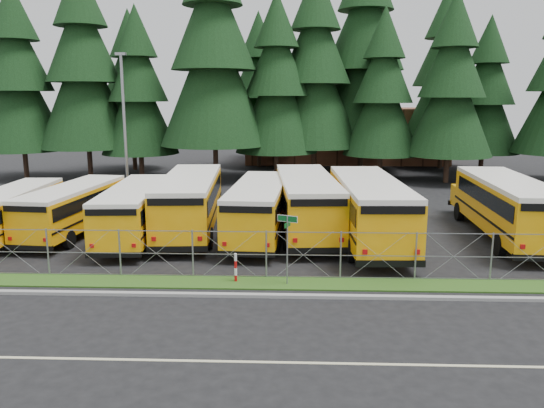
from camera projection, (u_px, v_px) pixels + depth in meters
The scene contains 30 objects.
ground at pixel (291, 271), 22.58m from camera, with size 120.00×120.00×0.00m, color black.
curb at pixel (291, 296), 19.53m from camera, with size 50.00×0.25×0.12m, color gray.
grass_verge at pixel (291, 284), 20.91m from camera, with size 50.00×1.40×0.06m, color #284F16.
road_lane_line at pixel (290, 363), 14.74m from camera, with size 50.00×0.12×0.01m, color beige.
chainlink_fence at pixel (291, 255), 21.40m from camera, with size 44.00×0.10×2.00m, color gray, non-canonical shape.
brick_building at pixel (344, 135), 60.94m from camera, with size 22.00×10.00×6.00m, color brown.
bus_0 at pixel (16, 213), 27.84m from camera, with size 2.31×9.80×2.57m, color #F29C07, non-canonical shape.
bus_1 at pixel (77, 209), 28.53m from camera, with size 2.37×10.04×2.63m, color #F29C07, non-canonical shape.
bus_2 at pixel (137, 212), 27.59m from camera, with size 2.49×10.54×2.76m, color #F29C07, non-canonical shape.
bus_3 at pixel (191, 204), 28.84m from camera, with size 2.82×11.93×3.13m, color #F29C07, non-canonical shape.
bus_4 at pixel (260, 210), 27.82m from camera, with size 2.60×11.03×2.89m, color #F29C07, non-canonical shape.
bus_5 at pixel (306, 204), 28.63m from camera, with size 2.83×12.00×3.15m, color #F29C07, non-canonical shape.
bus_6 at pixel (367, 210), 26.91m from camera, with size 2.92×12.37×3.24m, color #F29C07, non-canonical shape.
bus_east at pixel (504, 208), 27.51m from camera, with size 2.85×12.07×3.16m, color #F29C07, non-canonical shape.
street_sign at pixel (287, 235), 20.44m from camera, with size 0.78×0.51×2.81m.
striped_bollard at pixel (236, 268), 21.02m from camera, with size 0.11×0.11×1.20m, color #B20C0C.
light_standard at pixel (125, 123), 35.86m from camera, with size 0.70×0.35×10.14m.
conifer_0 at pixel (18, 81), 46.81m from camera, with size 7.78×7.78×17.20m, color black, non-canonical shape.
conifer_1 at pixel (84, 72), 46.83m from camera, with size 8.54×8.54×18.88m, color black, non-canonical shape.
conifer_2 at pixel (138, 93), 46.95m from camera, with size 6.86×6.86×15.18m, color black, non-canonical shape.
conifer_3 at pixel (214, 58), 45.39m from camera, with size 9.53×9.53×21.07m, color black, non-canonical shape.
conifer_4 at pixel (277, 87), 46.55m from camera, with size 7.35×7.35×16.26m, color black, non-canonical shape.
conifer_5 at pixel (315, 74), 47.85m from camera, with size 8.42×8.42×18.61m, color black, non-canonical shape.
conifer_6 at pixel (383, 94), 46.23m from camera, with size 6.76×6.76×14.94m, color black, non-canonical shape.
conifer_7 at pixel (452, 88), 44.27m from camera, with size 7.21×7.21×15.96m, color black, non-canonical shape.
conifer_8 at pixel (486, 97), 48.62m from camera, with size 6.57×6.57×14.53m, color black, non-canonical shape.
conifer_10 at pixel (131, 91), 52.57m from camera, with size 7.10×7.10×15.71m, color black, non-canonical shape.
conifer_11 at pixel (259, 90), 54.78m from camera, with size 7.16×7.16×15.83m, color black, non-canonical shape.
conifer_12 at pixel (364, 59), 50.23m from camera, with size 9.74×9.74×21.55m, color black, non-canonical shape.
conifer_13 at pixel (445, 77), 53.47m from camera, with size 8.34×8.34×18.44m, color black, non-canonical shape.
Camera 1 is at (-0.01, -21.58, 7.27)m, focal length 35.00 mm.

